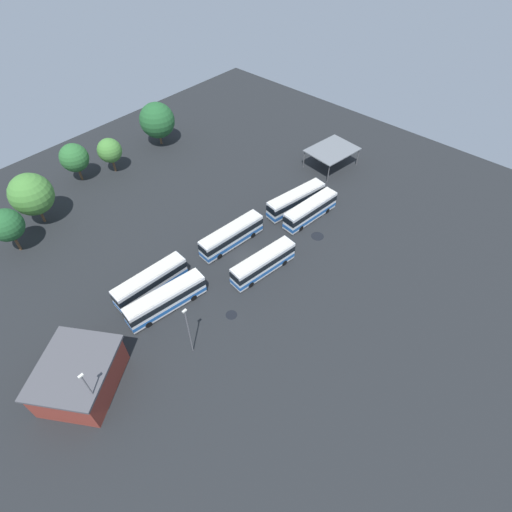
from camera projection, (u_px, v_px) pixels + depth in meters
ground_plane at (246, 258)px, 63.78m from camera, size 108.09×108.09×0.00m
bus_row0_slot0 at (296, 200)px, 70.98m from camera, size 12.02×4.48×3.60m
bus_row0_slot1 at (310, 210)px, 69.06m from camera, size 11.29×3.56×3.60m
bus_row1_slot0 at (232, 236)px, 64.64m from camera, size 11.85×3.57×3.60m
bus_row1_slot2 at (263, 263)px, 60.49m from camera, size 11.27×3.93×3.60m
bus_row2_slot0 at (151, 282)px, 57.94m from camera, size 11.51×3.32×3.60m
bus_row2_slot1 at (166, 300)px, 55.71m from camera, size 12.05×4.30×3.60m
depot_building at (79, 376)px, 47.20m from camera, size 12.63×12.24×4.92m
maintenance_shelter at (332, 150)px, 78.95m from camera, size 10.24×8.32×3.87m
lamp_post_by_building at (93, 394)px, 43.14m from camera, size 0.56×0.28×9.10m
lamp_post_mid_lot at (189, 330)px, 48.83m from camera, size 0.56×0.28×8.90m
tree_west_edge at (31, 194)px, 65.68m from camera, size 7.02×7.02×9.39m
tree_north_edge at (74, 158)px, 74.95m from camera, size 5.32×5.32×7.54m
tree_northwest at (157, 120)px, 83.62m from camera, size 7.30×7.30×9.13m
tree_east_edge at (6, 225)px, 61.30m from camera, size 5.17×5.17×7.92m
tree_south_edge at (110, 151)px, 77.09m from camera, size 4.66×4.66×7.00m
puddle_front_lane at (317, 236)px, 67.30m from camera, size 2.15×2.15×0.01m
puddle_between_rows at (211, 247)px, 65.59m from camera, size 3.49×3.49×0.01m
puddle_back_corner at (231, 315)px, 56.23m from camera, size 1.65×1.65×0.01m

